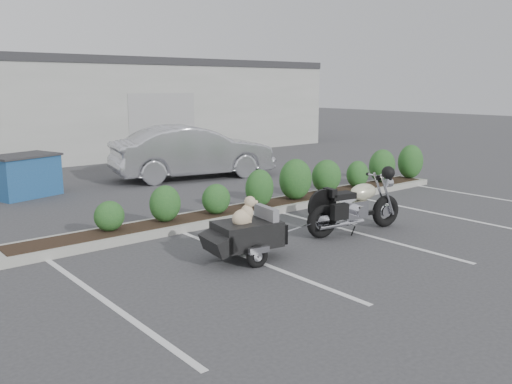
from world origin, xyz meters
TOP-DOWN VIEW (x-y plane):
  - ground at (0.00, 0.00)m, footprint 90.00×90.00m
  - planter_kerb at (1.00, 2.20)m, footprint 12.00×1.00m
  - building at (0.00, 17.00)m, footprint 26.00×10.00m
  - motorcycle at (1.20, -0.43)m, footprint 2.34×0.91m
  - pet_trailer at (-1.58, -0.40)m, footprint 1.89×1.07m
  - sedan at (2.29, 7.15)m, footprint 5.33×2.85m
  - dumpster at (-2.80, 7.53)m, footprint 1.96×1.60m

SIDE VIEW (x-z plane):
  - ground at x=0.00m, z-range 0.00..0.00m
  - planter_kerb at x=1.00m, z-range 0.00..0.15m
  - pet_trailer at x=-1.58m, z-range -0.09..1.03m
  - motorcycle at x=1.20m, z-range -0.14..1.21m
  - dumpster at x=-2.80m, z-range 0.01..1.13m
  - sedan at x=2.29m, z-range 0.00..1.67m
  - building at x=0.00m, z-range 0.00..4.00m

